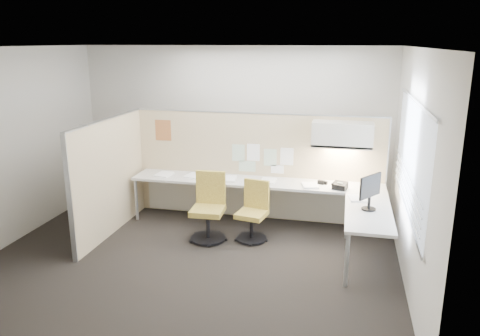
% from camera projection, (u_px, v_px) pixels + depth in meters
% --- Properties ---
extents(floor, '(5.50, 4.50, 0.01)m').
position_uv_depth(floor, '(196.00, 254.00, 6.54)').
color(floor, black).
rests_on(floor, ground).
extents(ceiling, '(5.50, 4.50, 0.01)m').
position_uv_depth(ceiling, '(190.00, 47.00, 5.80)').
color(ceiling, white).
rests_on(ceiling, wall_back).
extents(wall_back, '(5.50, 0.02, 2.80)m').
position_uv_depth(wall_back, '(233.00, 127.00, 8.28)').
color(wall_back, beige).
rests_on(wall_back, ground).
extents(wall_front, '(5.50, 0.02, 2.80)m').
position_uv_depth(wall_front, '(110.00, 217.00, 4.05)').
color(wall_front, beige).
rests_on(wall_front, ground).
extents(wall_left, '(0.02, 4.50, 2.80)m').
position_uv_depth(wall_left, '(12.00, 146.00, 6.76)').
color(wall_left, beige).
rests_on(wall_left, ground).
extents(wall_right, '(0.02, 4.50, 2.80)m').
position_uv_depth(wall_right, '(412.00, 169.00, 5.57)').
color(wall_right, beige).
rests_on(wall_right, ground).
extents(window_pane, '(0.01, 2.80, 1.30)m').
position_uv_depth(window_pane, '(411.00, 156.00, 5.54)').
color(window_pane, '#AAB6C5').
rests_on(window_pane, wall_right).
extents(partition_back, '(4.10, 0.06, 1.75)m').
position_uv_depth(partition_back, '(257.00, 167.00, 7.69)').
color(partition_back, '#C4B387').
rests_on(partition_back, floor).
extents(partition_left, '(0.06, 2.20, 1.75)m').
position_uv_depth(partition_left, '(110.00, 177.00, 7.10)').
color(partition_left, '#C4B387').
rests_on(partition_left, floor).
extents(desk, '(4.00, 2.07, 0.73)m').
position_uv_depth(desk, '(275.00, 193.00, 7.23)').
color(desk, beige).
rests_on(desk, floor).
extents(overhead_bin, '(0.90, 0.36, 0.38)m').
position_uv_depth(overhead_bin, '(342.00, 135.00, 7.04)').
color(overhead_bin, beige).
rests_on(overhead_bin, partition_back).
extents(task_light_strip, '(0.60, 0.06, 0.02)m').
position_uv_depth(task_light_strip, '(341.00, 148.00, 7.09)').
color(task_light_strip, '#FFEABF').
rests_on(task_light_strip, overhead_bin).
extents(pinned_papers, '(1.01, 0.00, 0.47)m').
position_uv_depth(pinned_papers, '(261.00, 158.00, 7.60)').
color(pinned_papers, '#8CBF8C').
rests_on(pinned_papers, partition_back).
extents(poster, '(0.28, 0.00, 0.35)m').
position_uv_depth(poster, '(163.00, 130.00, 7.86)').
color(poster, orange).
rests_on(poster, partition_back).
extents(chair_left, '(0.52, 0.53, 0.99)m').
position_uv_depth(chair_left, '(209.00, 209.00, 6.93)').
color(chair_left, black).
rests_on(chair_left, floor).
extents(chair_right, '(0.48, 0.49, 0.87)m').
position_uv_depth(chair_right, '(253.00, 213.00, 6.93)').
color(chair_right, black).
rests_on(chair_right, floor).
extents(monitor, '(0.28, 0.39, 0.47)m').
position_uv_depth(monitor, '(370.00, 190.00, 6.06)').
color(monitor, black).
rests_on(monitor, desk).
extents(phone, '(0.26, 0.24, 0.12)m').
position_uv_depth(phone, '(340.00, 186.00, 6.98)').
color(phone, black).
rests_on(phone, desk).
extents(stapler, '(0.14, 0.09, 0.05)m').
position_uv_depth(stapler, '(323.00, 182.00, 7.24)').
color(stapler, black).
rests_on(stapler, desk).
extents(tape_dispenser, '(0.11, 0.09, 0.06)m').
position_uv_depth(tape_dispenser, '(321.00, 182.00, 7.23)').
color(tape_dispenser, black).
rests_on(tape_dispenser, desk).
extents(coat_hook, '(0.18, 0.47, 1.41)m').
position_uv_depth(coat_hook, '(81.00, 151.00, 6.42)').
color(coat_hook, silver).
rests_on(coat_hook, partition_left).
extents(paper_stack_0, '(0.26, 0.32, 0.03)m').
position_uv_depth(paper_stack_0, '(164.00, 174.00, 7.71)').
color(paper_stack_0, white).
rests_on(paper_stack_0, desk).
extents(paper_stack_1, '(0.30, 0.35, 0.02)m').
position_uv_depth(paper_stack_1, '(194.00, 175.00, 7.67)').
color(paper_stack_1, white).
rests_on(paper_stack_1, desk).
extents(paper_stack_2, '(0.26, 0.33, 0.04)m').
position_uv_depth(paper_stack_2, '(229.00, 179.00, 7.43)').
color(paper_stack_2, white).
rests_on(paper_stack_2, desk).
extents(paper_stack_3, '(0.23, 0.30, 0.02)m').
position_uv_depth(paper_stack_3, '(268.00, 181.00, 7.39)').
color(paper_stack_3, white).
rests_on(paper_stack_3, desk).
extents(paper_stack_4, '(0.30, 0.35, 0.03)m').
position_uv_depth(paper_stack_4, '(310.00, 185.00, 7.13)').
color(paper_stack_4, white).
rests_on(paper_stack_4, desk).
extents(paper_stack_5, '(0.27, 0.33, 0.02)m').
position_uv_depth(paper_stack_5, '(357.00, 198.00, 6.56)').
color(paper_stack_5, white).
rests_on(paper_stack_5, desk).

